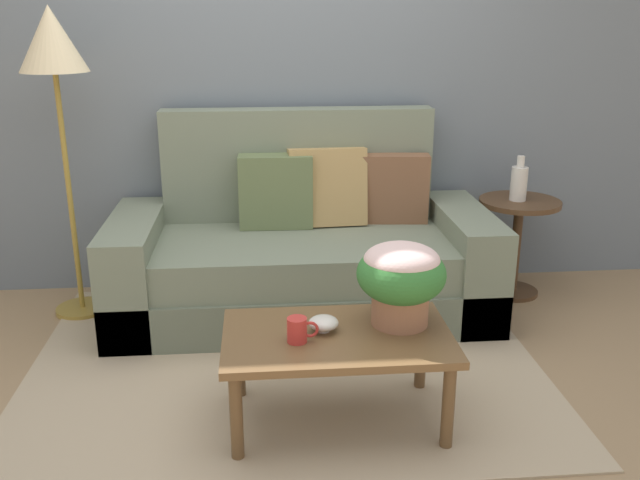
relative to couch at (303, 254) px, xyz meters
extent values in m
plane|color=#997A56|center=(-0.14, -0.84, -0.33)|extent=(14.00, 14.00, 0.00)
cube|color=slate|center=(-0.14, 0.50, 1.11)|extent=(6.40, 0.12, 2.90)
cube|color=tan|center=(-0.14, -0.66, -0.33)|extent=(2.47, 1.98, 0.01)
cube|color=#626B59|center=(-0.01, -0.07, -0.21)|extent=(2.12, 0.94, 0.25)
cube|color=slate|center=(-0.01, -0.10, 0.03)|extent=(1.59, 0.85, 0.21)
cube|color=slate|center=(-0.01, 0.31, 0.34)|extent=(1.59, 0.17, 0.89)
cube|color=slate|center=(-0.93, -0.07, -0.04)|extent=(0.26, 0.94, 0.59)
cube|color=slate|center=(0.92, -0.07, -0.04)|extent=(0.26, 0.94, 0.59)
cube|color=brown|center=(0.55, 0.17, 0.33)|extent=(0.42, 0.16, 0.41)
cube|color=#607047|center=(-0.15, 0.14, 0.34)|extent=(0.42, 0.20, 0.42)
cube|color=tan|center=(0.15, 0.16, 0.35)|extent=(0.46, 0.22, 0.46)
cylinder|color=brown|center=(-0.35, -1.42, -0.15)|extent=(0.05, 0.05, 0.37)
cylinder|color=brown|center=(0.47, -1.42, -0.15)|extent=(0.05, 0.05, 0.37)
cylinder|color=brown|center=(-0.35, -0.96, -0.15)|extent=(0.05, 0.05, 0.37)
cylinder|color=brown|center=(0.47, -0.96, -0.15)|extent=(0.05, 0.05, 0.37)
cube|color=brown|center=(0.06, -1.19, 0.06)|extent=(0.93, 0.58, 0.03)
cylinder|color=#4C331E|center=(1.30, 0.11, -0.32)|extent=(0.31, 0.31, 0.03)
cylinder|color=#4C331E|center=(1.30, 0.11, -0.04)|extent=(0.06, 0.06, 0.54)
cylinder|color=#4C331E|center=(1.30, 0.11, 0.25)|extent=(0.48, 0.48, 0.03)
cylinder|color=olive|center=(-1.28, 0.06, -0.32)|extent=(0.30, 0.30, 0.03)
cylinder|color=olive|center=(-1.28, 0.06, 0.36)|extent=(0.03, 0.03, 1.33)
cone|color=beige|center=(-1.28, 0.06, 1.19)|extent=(0.35, 0.35, 0.33)
cylinder|color=#A36B4C|center=(0.33, -1.11, 0.14)|extent=(0.24, 0.24, 0.14)
ellipsoid|color=#337533|center=(0.33, -1.11, 0.29)|extent=(0.37, 0.37, 0.24)
ellipsoid|color=beige|center=(0.33, -1.11, 0.36)|extent=(0.31, 0.31, 0.13)
cylinder|color=red|center=(-0.11, -1.25, 0.12)|extent=(0.08, 0.08, 0.10)
torus|color=red|center=(-0.05, -1.25, 0.12)|extent=(0.07, 0.01, 0.07)
cylinder|color=silver|center=(0.01, -1.16, 0.08)|extent=(0.05, 0.05, 0.02)
ellipsoid|color=silver|center=(0.01, -1.16, 0.11)|extent=(0.12, 0.12, 0.06)
cylinder|color=silver|center=(1.28, 0.11, 0.36)|extent=(0.10, 0.10, 0.20)
cylinder|color=silver|center=(1.28, 0.11, 0.49)|extent=(0.04, 0.04, 0.07)
camera|label=1|loc=(-0.24, -3.73, 1.32)|focal=38.76mm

